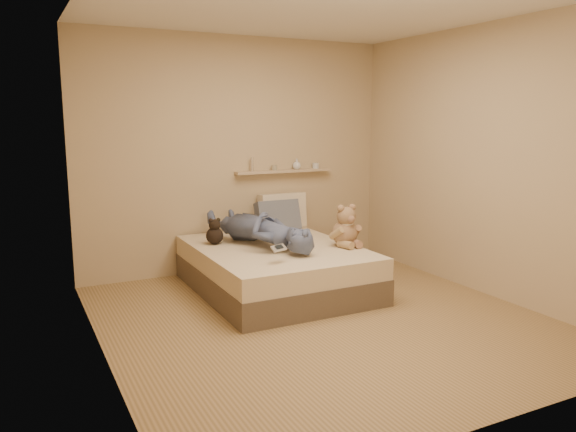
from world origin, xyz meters
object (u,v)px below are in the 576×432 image
dark_plush (215,233)px  wall_shelf (284,171)px  pillow_cream (282,211)px  game_console (279,248)px  person (260,228)px  teddy_bear (346,229)px  bed (275,268)px  pillow_grey (278,216)px

dark_plush → wall_shelf: bearing=27.5°
dark_plush → pillow_cream: pillow_cream is taller
dark_plush → game_console: bearing=-75.2°
dark_plush → person: person is taller
game_console → dark_plush: bearing=104.8°
game_console → teddy_bear: bearing=18.4°
teddy_bear → wall_shelf: bearing=93.7°
bed → wall_shelf: 1.38m
dark_plush → pillow_grey: (0.87, 0.33, 0.05)m
pillow_grey → person: pillow_grey is taller
bed → dark_plush: size_ratio=7.04×
pillow_grey → wall_shelf: size_ratio=0.42×
bed → game_console: bearing=-112.9°
game_console → person: (0.14, 0.72, 0.04)m
teddy_bear → wall_shelf: size_ratio=0.35×
bed → game_console: 0.75m
bed → dark_plush: bearing=144.7°
game_console → pillow_grey: 1.43m
bed → dark_plush: dark_plush is taller
pillow_grey → bed: bearing=-117.6°
wall_shelf → teddy_bear: bearing=-86.3°
bed → teddy_bear: size_ratio=4.46×
person → wall_shelf: (0.67, 0.79, 0.48)m
teddy_bear → person: teddy_bear is taller
bed → dark_plush: (-0.51, 0.36, 0.34)m
game_console → pillow_grey: size_ratio=0.33×
pillow_grey → dark_plush: bearing=-159.1°
bed → wall_shelf: wall_shelf is taller
game_console → pillow_grey: bearing=64.5°
game_console → person: person is taller
dark_plush → wall_shelf: wall_shelf is taller
bed → person: person is taller
bed → wall_shelf: size_ratio=1.58×
teddy_bear → person: (-0.74, 0.43, -0.00)m
pillow_grey → person: (-0.48, -0.57, 0.00)m
person → pillow_grey: bearing=-143.2°
game_console → pillow_cream: 1.61m
dark_plush → person: (0.39, -0.24, 0.06)m
person → dark_plush: bearing=-44.6°
pillow_grey → pillow_cream: bearing=48.5°
pillow_grey → wall_shelf: wall_shelf is taller
bed → pillow_cream: size_ratio=3.45×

